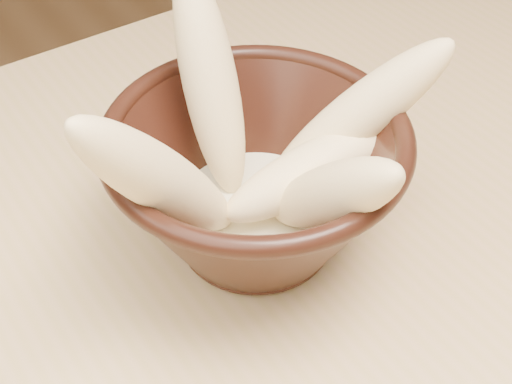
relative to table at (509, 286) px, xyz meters
The scene contains 8 objects.
table is the anchor object (origin of this frame).
bowl 0.24m from the table, 153.17° to the left, with size 0.19×0.19×0.10m.
milk_puddle 0.23m from the table, 153.17° to the left, with size 0.11×0.11×0.01m, color #F0E9C1.
banana_upright 0.29m from the table, 142.18° to the left, with size 0.03×0.03×0.15m, color #F2D18F.
banana_left 0.32m from the table, 161.77° to the left, with size 0.03×0.03×0.16m, color #F2D18F.
banana_right 0.22m from the table, 145.76° to the left, with size 0.03×0.03×0.15m, color #F2D18F.
banana_across 0.22m from the table, 154.52° to the left, with size 0.03×0.03×0.12m, color #F2D18F.
banana_front 0.24m from the table, 168.35° to the left, with size 0.03×0.03×0.13m, color #F2D18F.
Camera 1 is at (-0.36, -0.18, 1.12)m, focal length 50.00 mm.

